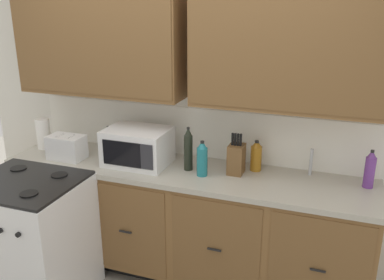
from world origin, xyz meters
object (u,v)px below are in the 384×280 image
(paper_towel_roll, at_px, (43,134))
(bottle_amber, at_px, (256,156))
(toaster, at_px, (67,147))
(knife_block, at_px, (236,159))
(bottle_violet, at_px, (370,169))
(stove_range, at_px, (32,240))
(bottle_dark, at_px, (188,149))
(bottle_clear, at_px, (109,140))
(microwave, at_px, (138,147))
(bottle_teal, at_px, (202,159))

(paper_towel_roll, xyz_separation_m, bottle_amber, (1.80, 0.13, -0.02))
(toaster, distance_m, paper_towel_roll, 0.36)
(knife_block, bearing_deg, bottle_violet, 4.56)
(stove_range, distance_m, bottle_amber, 1.76)
(stove_range, xyz_separation_m, paper_towel_roll, (-0.34, 0.66, 0.57))
(stove_range, relative_size, knife_block, 3.06)
(toaster, bearing_deg, stove_range, -89.47)
(knife_block, xyz_separation_m, bottle_amber, (0.13, 0.11, -0.00))
(paper_towel_roll, bearing_deg, bottle_violet, 2.16)
(bottle_dark, bearing_deg, stove_range, -147.34)
(knife_block, relative_size, bottle_clear, 1.36)
(knife_block, distance_m, bottle_clear, 1.10)
(stove_range, height_order, toaster, toaster)
(stove_range, height_order, paper_towel_roll, paper_towel_roll)
(toaster, bearing_deg, bottle_clear, 43.10)
(microwave, xyz_separation_m, paper_towel_roll, (-0.91, 0.05, -0.01))
(microwave, relative_size, bottle_amber, 2.06)
(bottle_amber, bearing_deg, bottle_violet, -2.42)
(bottle_violet, bearing_deg, microwave, -175.04)
(bottle_dark, bearing_deg, bottle_amber, 18.51)
(stove_range, xyz_separation_m, knife_block, (1.34, 0.69, 0.56))
(microwave, xyz_separation_m, bottle_violet, (1.67, 0.14, -0.01))
(bottle_amber, relative_size, bottle_clear, 1.02)
(bottle_amber, bearing_deg, bottle_dark, -161.49)
(bottle_clear, height_order, bottle_violet, bottle_violet)
(toaster, bearing_deg, bottle_teal, 2.35)
(toaster, distance_m, bottle_clear, 0.34)
(stove_range, bearing_deg, paper_towel_roll, 116.87)
(paper_towel_roll, height_order, bottle_teal, bottle_teal)
(bottle_dark, height_order, bottle_clear, bottle_dark)
(bottle_amber, xyz_separation_m, bottle_clear, (-1.22, -0.04, -0.00))
(stove_range, bearing_deg, bottle_teal, 26.82)
(bottle_violet, bearing_deg, bottle_dark, -174.26)
(knife_block, height_order, paper_towel_roll, knife_block)
(knife_block, distance_m, bottle_amber, 0.16)
(toaster, bearing_deg, knife_block, 7.13)
(stove_range, bearing_deg, microwave, 46.76)
(paper_towel_roll, distance_m, bottle_clear, 0.59)
(toaster, xyz_separation_m, paper_towel_roll, (-0.33, 0.14, 0.03))
(microwave, relative_size, bottle_dark, 1.44)
(bottle_amber, bearing_deg, toaster, -169.45)
(paper_towel_roll, distance_m, bottle_dark, 1.32)
(microwave, bearing_deg, bottle_dark, 2.55)
(knife_block, height_order, bottle_dark, bottle_dark)
(bottle_dark, bearing_deg, bottle_clear, 170.83)
(stove_range, relative_size, bottle_teal, 3.60)
(toaster, bearing_deg, paper_towel_roll, 156.59)
(bottle_violet, bearing_deg, stove_range, -161.33)
(paper_towel_roll, xyz_separation_m, bottle_teal, (1.45, -0.10, -0.00))
(stove_range, relative_size, bottle_dark, 2.85)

